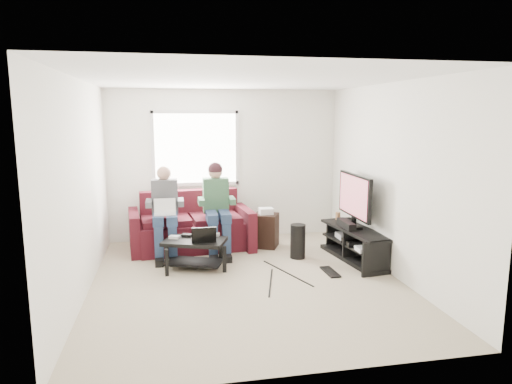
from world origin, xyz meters
The scene contains 26 objects.
floor centered at (0.00, 0.00, 0.00)m, with size 4.50×4.50×0.00m, color #BEB494.
ceiling centered at (0.00, 0.00, 2.60)m, with size 4.50×4.50×0.00m, color white.
wall_back centered at (0.00, 2.25, 1.30)m, with size 4.50×4.50×0.00m, color white.
wall_front centered at (0.00, -2.25, 1.30)m, with size 4.50×4.50×0.00m, color white.
wall_left centered at (-2.00, 0.00, 1.30)m, with size 4.50×4.50×0.00m, color white.
wall_right centered at (2.00, 0.00, 1.30)m, with size 4.50×4.50×0.00m, color white.
window centered at (-0.50, 2.23, 1.60)m, with size 1.48×0.04×1.28m.
sofa centered at (-0.64, 1.69, 0.33)m, with size 2.03×1.08×0.92m.
person_left centered at (-1.04, 1.34, 0.77)m, with size 0.40×0.71×1.38m.
person_right centered at (-0.24, 1.36, 0.83)m, with size 0.40×0.71×1.43m.
laptop_silver centered at (-1.04, 1.16, 0.75)m, with size 0.32×0.22×0.24m, color silver, non-canonical shape.
coffee_table centered at (-0.64, 0.64, 0.31)m, with size 0.98×0.79×0.43m.
laptop_black centered at (-0.52, 0.56, 0.55)m, with size 0.34×0.24×0.24m, color black, non-canonical shape.
controller_a centered at (-0.92, 0.76, 0.45)m, with size 0.14×0.09×0.04m, color silver.
controller_b centered at (-0.74, 0.82, 0.45)m, with size 0.14×0.09×0.04m, color black.
controller_c centered at (-0.34, 0.79, 0.45)m, with size 0.14×0.09×0.04m, color gray.
tv_stand centered at (1.77, 0.58, 0.22)m, with size 0.64×1.52×0.49m.
tv centered at (1.77, 0.68, 0.95)m, with size 0.12×1.10×0.81m.
soundbar centered at (1.65, 0.68, 0.54)m, with size 0.12×0.50×0.10m, color black.
drink_cup centered at (1.72, 1.21, 0.55)m, with size 0.08×0.08×0.12m, color #9E6D44.
console_white centered at (1.77, 0.18, 0.29)m, with size 0.30×0.22×0.06m, color silver.
console_grey centered at (1.77, 0.88, 0.30)m, with size 0.34×0.26×0.08m, color gray.
console_black centered at (1.77, 0.53, 0.29)m, with size 0.38×0.30×0.07m, color black.
subwoofer centered at (0.94, 0.84, 0.26)m, with size 0.23×0.23×0.52m, color black.
keyboard_floor centered at (1.20, 0.10, 0.01)m, with size 0.15×0.44×0.02m, color black.
end_table centered at (0.58, 1.52, 0.29)m, with size 0.37×0.37×0.65m.
Camera 1 is at (-0.97, -5.65, 2.18)m, focal length 32.00 mm.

